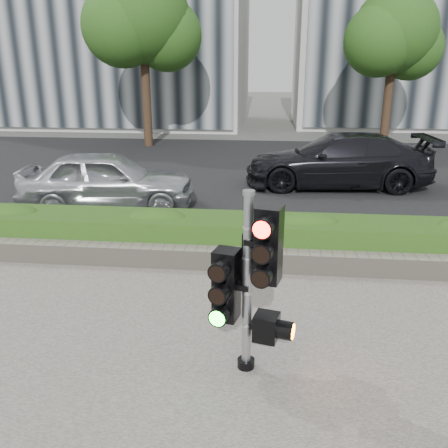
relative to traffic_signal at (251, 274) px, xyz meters
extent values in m
plane|color=#51514C|center=(-0.66, 0.81, -1.17)|extent=(120.00, 120.00, 0.00)
cube|color=black|center=(-0.66, 10.81, -1.16)|extent=(60.00, 13.00, 0.02)
cube|color=gray|center=(-0.66, 3.96, -1.11)|extent=(60.00, 0.25, 0.12)
cube|color=gray|center=(-0.66, 2.71, -0.97)|extent=(12.00, 0.32, 0.34)
cube|color=#4B8B2A|center=(-0.66, 3.36, -0.80)|extent=(12.00, 1.00, 0.68)
cylinder|color=black|center=(-5.16, 15.31, 0.85)|extent=(0.36, 0.36, 4.03)
sphere|color=#174012|center=(-5.16, 15.31, 4.01)|extent=(3.74, 3.74, 3.74)
sphere|color=#174012|center=(-4.30, 15.67, 3.29)|extent=(2.88, 2.88, 2.88)
sphere|color=#174012|center=(-5.88, 14.88, 3.58)|extent=(3.17, 3.17, 3.17)
cylinder|color=black|center=(4.84, 16.31, 0.62)|extent=(0.36, 0.36, 3.58)
sphere|color=#174012|center=(4.84, 16.31, 3.44)|extent=(3.33, 3.33, 3.33)
sphere|color=#174012|center=(5.60, 16.63, 2.80)|extent=(2.56, 2.56, 2.56)
sphere|color=#174012|center=(4.20, 15.93, 3.05)|extent=(2.82, 2.82, 2.82)
sphere|color=#174012|center=(4.84, 16.95, 4.21)|extent=(2.30, 2.30, 2.30)
cylinder|color=black|center=(-0.03, -0.02, -1.09)|extent=(0.20, 0.20, 0.10)
cylinder|color=gray|center=(-0.03, -0.02, -0.13)|extent=(0.10, 0.10, 2.02)
cylinder|color=gray|center=(-0.03, -0.02, 0.90)|extent=(0.13, 0.13, 0.05)
cube|color=#FF1107|center=(0.18, -0.10, 0.38)|extent=(0.31, 0.31, 0.81)
cube|color=#14E51E|center=(-0.26, 0.00, -0.14)|extent=(0.31, 0.31, 0.81)
cube|color=black|center=(0.05, 0.19, 0.14)|extent=(0.31, 0.31, 0.55)
cube|color=orange|center=(0.18, -0.04, -0.60)|extent=(0.31, 0.31, 0.29)
imported|color=silver|center=(-3.70, 5.99, -0.46)|extent=(4.25, 2.18, 1.39)
imported|color=black|center=(1.98, 8.79, -0.41)|extent=(5.22, 2.35, 1.48)
camera|label=1|loc=(0.20, -4.61, 2.10)|focal=38.00mm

